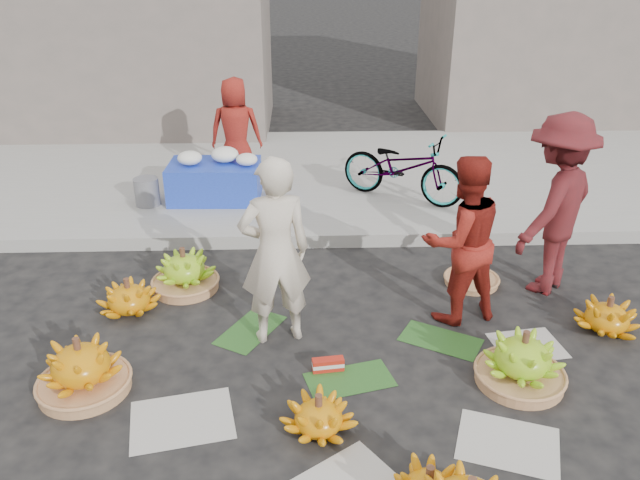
{
  "coord_description": "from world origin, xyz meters",
  "views": [
    {
      "loc": [
        -0.45,
        -4.01,
        3.0
      ],
      "look_at": [
        -0.29,
        0.81,
        0.7
      ],
      "focal_mm": 35.0,
      "sensor_mm": 36.0,
      "label": 1
    }
  ],
  "objects_px": {
    "banana_bunch_0": "(81,368)",
    "banana_bunch_4": "(522,361)",
    "vendor_cream": "(275,252)",
    "flower_table": "(215,179)",
    "bicycle": "(402,167)"
  },
  "relations": [
    {
      "from": "banana_bunch_0",
      "to": "banana_bunch_4",
      "type": "height_order",
      "value": "banana_bunch_0"
    },
    {
      "from": "banana_bunch_4",
      "to": "vendor_cream",
      "type": "distance_m",
      "value": 2.04
    },
    {
      "from": "flower_table",
      "to": "bicycle",
      "type": "distance_m",
      "value": 2.3
    },
    {
      "from": "vendor_cream",
      "to": "bicycle",
      "type": "relative_size",
      "value": 1.01
    },
    {
      "from": "banana_bunch_0",
      "to": "flower_table",
      "type": "bearing_deg",
      "value": 80.84
    },
    {
      "from": "banana_bunch_4",
      "to": "vendor_cream",
      "type": "height_order",
      "value": "vendor_cream"
    },
    {
      "from": "bicycle",
      "to": "banana_bunch_4",
      "type": "bearing_deg",
      "value": -141.96
    },
    {
      "from": "banana_bunch_4",
      "to": "vendor_cream",
      "type": "xyz_separation_m",
      "value": [
        -1.84,
        0.67,
        0.6
      ]
    },
    {
      "from": "vendor_cream",
      "to": "banana_bunch_4",
      "type": "bearing_deg",
      "value": 147.4
    },
    {
      "from": "flower_table",
      "to": "bicycle",
      "type": "height_order",
      "value": "bicycle"
    },
    {
      "from": "flower_table",
      "to": "bicycle",
      "type": "relative_size",
      "value": 0.71
    },
    {
      "from": "banana_bunch_0",
      "to": "banana_bunch_4",
      "type": "distance_m",
      "value": 3.25
    },
    {
      "from": "banana_bunch_0",
      "to": "vendor_cream",
      "type": "distance_m",
      "value": 1.66
    },
    {
      "from": "banana_bunch_0",
      "to": "vendor_cream",
      "type": "bearing_deg",
      "value": 24.86
    },
    {
      "from": "flower_table",
      "to": "bicycle",
      "type": "xyz_separation_m",
      "value": [
        2.3,
        -0.08,
        0.15
      ]
    }
  ]
}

